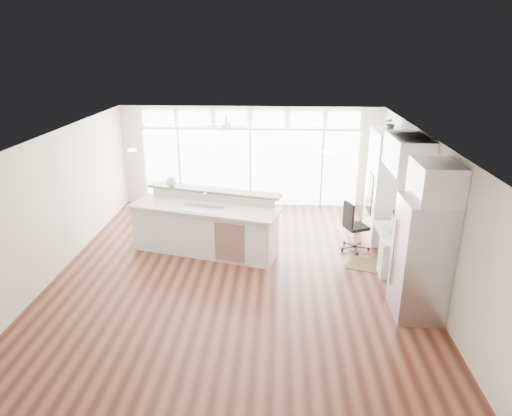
{
  "coord_description": "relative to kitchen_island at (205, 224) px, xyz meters",
  "views": [
    {
      "loc": [
        0.8,
        -8.1,
        4.29
      ],
      "look_at": [
        0.34,
        0.6,
        1.11
      ],
      "focal_mm": 32.0,
      "sensor_mm": 36.0,
      "label": 1
    }
  ],
  "objects": [
    {
      "name": "wall_back",
      "position": [
        0.77,
        3.19,
        0.72
      ],
      "size": [
        7.0,
        0.04,
        2.7
      ],
      "primitive_type": "cube",
      "color": "beige",
      "rests_on": "floor"
    },
    {
      "name": "refrigerator",
      "position": [
        3.88,
        -2.16,
        0.37
      ],
      "size": [
        0.76,
        0.9,
        2.0
      ],
      "primitive_type": "cube",
      "color": "#B4B4B9",
      "rests_on": "floor"
    },
    {
      "name": "floor",
      "position": [
        0.77,
        -0.81,
        -0.64
      ],
      "size": [
        7.0,
        8.0,
        0.02
      ],
      "primitive_type": "cube",
      "color": "#3F1C13",
      "rests_on": "ground"
    },
    {
      "name": "recessed_lights",
      "position": [
        0.77,
        -0.61,
        2.05
      ],
      "size": [
        3.4,
        3.0,
        0.02
      ],
      "primitive_type": "cube",
      "color": "beige",
      "rests_on": "ceiling"
    },
    {
      "name": "desk_window",
      "position": [
        4.23,
        -0.51,
        0.92
      ],
      "size": [
        0.04,
        0.85,
        0.85
      ],
      "primitive_type": "cube",
      "color": "white",
      "rests_on": "wall_right"
    },
    {
      "name": "ceiling",
      "position": [
        0.77,
        -0.81,
        2.07
      ],
      "size": [
        7.0,
        8.0,
        0.02
      ],
      "primitive_type": "cube",
      "color": "white",
      "rests_on": "wall_back"
    },
    {
      "name": "fishbowl",
      "position": [
        -0.82,
        0.63,
        0.75
      ],
      "size": [
        0.29,
        0.29,
        0.22
      ],
      "primitive_type": "sphere",
      "rotation": [
        0.0,
        0.0,
        -0.41
      ],
      "color": "silver",
      "rests_on": "kitchen_island"
    },
    {
      "name": "ceiling_fan",
      "position": [
        0.27,
        1.99,
        1.85
      ],
      "size": [
        1.16,
        1.16,
        0.32
      ],
      "primitive_type": "cube",
      "color": "silver",
      "rests_on": "ceiling"
    },
    {
      "name": "kitchen_island",
      "position": [
        0.0,
        0.0,
        0.0
      ],
      "size": [
        3.39,
        1.98,
        1.27
      ],
      "primitive_type": "cube",
      "rotation": [
        0.0,
        0.0,
        -0.26
      ],
      "color": "silver",
      "rests_on": "floor"
    },
    {
      "name": "oven_cabinet",
      "position": [
        3.94,
        0.99,
        0.62
      ],
      "size": [
        0.64,
        1.2,
        2.5
      ],
      "primitive_type": "cube",
      "color": "silver",
      "rests_on": "floor"
    },
    {
      "name": "wall_right",
      "position": [
        4.27,
        -0.81,
        0.72
      ],
      "size": [
        0.04,
        8.0,
        2.7
      ],
      "primitive_type": "cube",
      "color": "beige",
      "rests_on": "floor"
    },
    {
      "name": "fridge_cabinet",
      "position": [
        3.94,
        -2.16,
        1.67
      ],
      "size": [
        0.64,
        0.9,
        0.6
      ],
      "primitive_type": "cube",
      "color": "silver",
      "rests_on": "wall_right"
    },
    {
      "name": "glass_wall",
      "position": [
        0.77,
        3.13,
        0.42
      ],
      "size": [
        5.8,
        0.06,
        2.08
      ],
      "primitive_type": "cube",
      "color": "white",
      "rests_on": "wall_back"
    },
    {
      "name": "transom_row",
      "position": [
        0.77,
        3.13,
        1.75
      ],
      "size": [
        5.9,
        0.06,
        0.4
      ],
      "primitive_type": "cube",
      "color": "white",
      "rests_on": "wall_back"
    },
    {
      "name": "office_chair",
      "position": [
        3.25,
        0.28,
        -0.09
      ],
      "size": [
        0.72,
        0.7,
        1.09
      ],
      "primitive_type": "cube",
      "rotation": [
        0.0,
        0.0,
        0.38
      ],
      "color": "black",
      "rests_on": "floor"
    },
    {
      "name": "monitor",
      "position": [
        3.82,
        -0.51,
        0.33
      ],
      "size": [
        0.15,
        0.49,
        0.4
      ],
      "primitive_type": "cube",
      "rotation": [
        0.0,
        0.0,
        -0.16
      ],
      "color": "black",
      "rests_on": "desk_nook"
    },
    {
      "name": "rug",
      "position": [
        3.46,
        -0.47,
        -0.63
      ],
      "size": [
        1.04,
        0.88,
        0.01
      ],
      "primitive_type": "cube",
      "rotation": [
        0.0,
        0.0,
        -0.31
      ],
      "color": "#332310",
      "rests_on": "floor"
    },
    {
      "name": "keyboard",
      "position": [
        3.65,
        -0.51,
        0.13
      ],
      "size": [
        0.13,
        0.33,
        0.02
      ],
      "primitive_type": "cube",
      "rotation": [
        0.0,
        0.0,
        -0.01
      ],
      "color": "silver",
      "rests_on": "desk_nook"
    },
    {
      "name": "upper_cabinets",
      "position": [
        3.94,
        -0.51,
        1.72
      ],
      "size": [
        0.64,
        1.3,
        0.64
      ],
      "primitive_type": "cube",
      "color": "silver",
      "rests_on": "wall_right"
    },
    {
      "name": "framed_photos",
      "position": [
        4.23,
        0.11,
        0.77
      ],
      "size": [
        0.06,
        0.22,
        0.8
      ],
      "primitive_type": "cube",
      "color": "black",
      "rests_on": "wall_right"
    },
    {
      "name": "wall_left",
      "position": [
        -2.73,
        -0.81,
        0.72
      ],
      "size": [
        0.04,
        8.0,
        2.7
      ],
      "primitive_type": "cube",
      "color": "beige",
      "rests_on": "floor"
    },
    {
      "name": "wall_front",
      "position": [
        0.77,
        -4.81,
        0.72
      ],
      "size": [
        7.0,
        0.04,
        2.7
      ],
      "primitive_type": "cube",
      "color": "beige",
      "rests_on": "floor"
    },
    {
      "name": "desk_nook",
      "position": [
        3.9,
        -0.51,
        -0.25
      ],
      "size": [
        0.72,
        1.3,
        0.76
      ],
      "primitive_type": "cube",
      "color": "silver",
      "rests_on": "floor"
    },
    {
      "name": "potted_plant",
      "position": [
        3.94,
        0.99,
        1.98
      ],
      "size": [
        0.29,
        0.32,
        0.24
      ],
      "primitive_type": "imported",
      "rotation": [
        0.0,
        0.0,
        -0.04
      ],
      "color": "#345A26",
      "rests_on": "oven_cabinet"
    }
  ]
}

